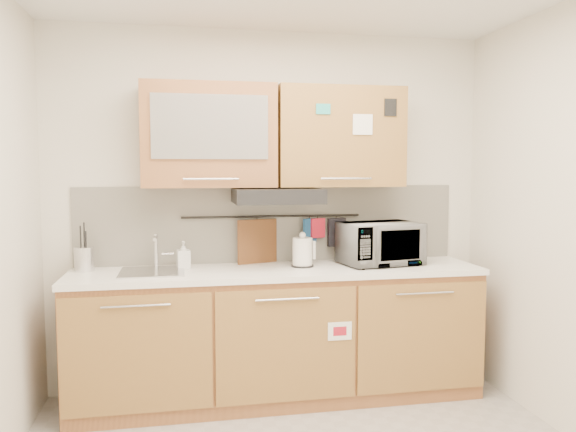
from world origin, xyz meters
name	(u,v)px	position (x,y,z in m)	size (l,w,h in m)	color
wall_back	(271,210)	(0.00, 1.50, 1.30)	(3.20, 3.20, 0.00)	silver
base_cabinet	(279,341)	(0.00, 1.19, 0.41)	(2.80, 0.64, 0.88)	#B06F3E
countertop	(279,271)	(0.00, 1.19, 0.90)	(2.82, 0.62, 0.04)	white
backsplash	(272,224)	(0.00, 1.49, 1.20)	(2.80, 0.02, 0.56)	silver
upper_cabinets	(275,137)	(0.00, 1.32, 1.83)	(1.82, 0.37, 0.70)	#B06F3E
range_hood	(277,196)	(0.00, 1.25, 1.42)	(0.60, 0.46, 0.10)	black
sink	(153,272)	(-0.85, 1.21, 0.92)	(0.42, 0.40, 0.26)	silver
utensil_rail	(272,216)	(0.00, 1.45, 1.26)	(0.02, 0.02, 1.30)	black
utensil_crock	(84,259)	(-1.30, 1.34, 1.00)	(0.14, 0.14, 0.33)	silver
kettle	(303,253)	(0.18, 1.24, 1.02)	(0.18, 0.17, 0.25)	white
toaster	(380,251)	(0.72, 1.15, 1.03)	(0.29, 0.18, 0.22)	black
microwave	(380,243)	(0.75, 1.22, 1.07)	(0.55, 0.37, 0.30)	#999999
soap_bottle	(183,255)	(-0.64, 1.32, 1.01)	(0.09, 0.09, 0.19)	#999999
cutting_board	(257,245)	(-0.11, 1.44, 1.05)	(0.30, 0.02, 0.38)	brown
oven_mitt	(310,231)	(0.28, 1.44, 1.15)	(0.11, 0.03, 0.18)	#1E508B
dark_pouch	(337,232)	(0.48, 1.44, 1.13)	(0.13, 0.04, 0.21)	black
pot_holder	(318,228)	(0.34, 1.44, 1.17)	(0.12, 0.02, 0.14)	red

